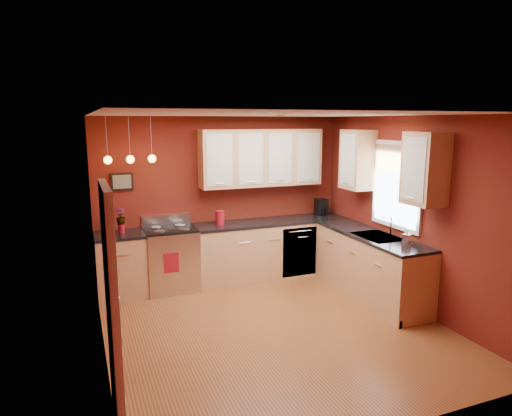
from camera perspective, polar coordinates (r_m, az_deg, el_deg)
name	(u,v)px	position (r m, az deg, el deg)	size (l,w,h in m)	color
floor	(275,328)	(5.86, 2.36, -14.72)	(4.20, 4.20, 0.00)	#97592C
ceiling	(277,114)	(5.29, 2.58, 11.60)	(4.00, 4.20, 0.02)	silver
wall_back	(223,198)	(7.36, -4.19, 1.20)	(4.00, 0.02, 2.60)	maroon
wall_front	(387,283)	(3.69, 16.01, -9.04)	(4.00, 0.02, 2.60)	maroon
wall_left	(98,242)	(4.98, -19.09, -4.04)	(0.02, 4.20, 2.60)	maroon
wall_right	(411,214)	(6.49, 18.83, -0.66)	(0.02, 4.20, 2.60)	maroon
base_cabinets_back_left	(121,266)	(6.97, -16.49, -6.99)	(0.70, 0.60, 0.90)	tan
base_cabinets_back_right	(271,250)	(7.52, 1.92, -5.21)	(2.54, 0.60, 0.90)	tan
base_cabinets_right	(370,267)	(6.86, 14.02, -7.13)	(0.60, 2.10, 0.90)	tan
counter_back_left	(119,235)	(6.84, -16.70, -3.23)	(0.70, 0.62, 0.04)	black
counter_back_right	(271,222)	(7.41, 1.95, -1.71)	(2.54, 0.62, 0.04)	black
counter_right	(371,235)	(6.73, 14.21, -3.32)	(0.62, 2.10, 0.04)	black
gas_range	(171,259)	(7.05, -10.56, -6.24)	(0.76, 0.64, 1.11)	silver
dishwasher_front	(299,252)	(7.42, 5.45, -5.47)	(0.60, 0.02, 0.80)	silver
sink	(378,238)	(6.62, 14.97, -3.65)	(0.50, 0.70, 0.33)	#98989D
window	(397,182)	(6.64, 17.20, 3.08)	(0.06, 1.02, 1.22)	white
door_left_wall	(112,311)	(3.93, -17.52, -12.15)	(0.12, 0.82, 2.05)	white
upper_cabinets_back	(261,158)	(7.32, 0.67, 6.30)	(2.00, 0.35, 0.90)	tan
upper_cabinets_right	(388,164)	(6.54, 16.16, 5.34)	(0.35, 1.95, 0.90)	tan
wall_picture	(122,182)	(6.99, -16.41, 3.18)	(0.32, 0.03, 0.26)	black
pendant_lights	(130,159)	(6.64, -15.44, 5.95)	(0.71, 0.11, 0.66)	#98989D
red_canister	(220,218)	(7.10, -4.54, -1.22)	(0.15, 0.15, 0.22)	maroon
red_vase	(121,228)	(6.86, -16.49, -2.39)	(0.09, 0.09, 0.14)	maroon
flowers	(121,216)	(6.82, -16.57, -1.00)	(0.13, 0.13, 0.24)	maroon
coffee_maker	(321,208)	(7.87, 8.18, 0.04)	(0.20, 0.19, 0.28)	black
soap_pump	(407,237)	(6.29, 18.34, -3.41)	(0.09, 0.09, 0.20)	white
dish_towel	(171,263)	(6.71, -10.53, -6.76)	(0.22, 0.01, 0.29)	maroon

